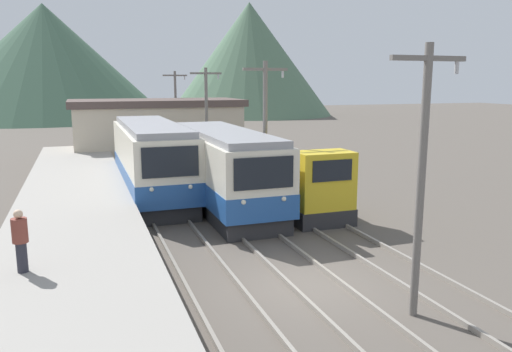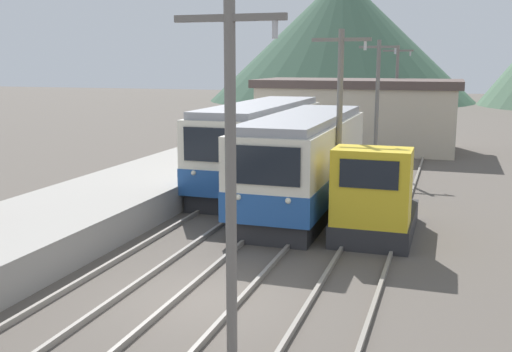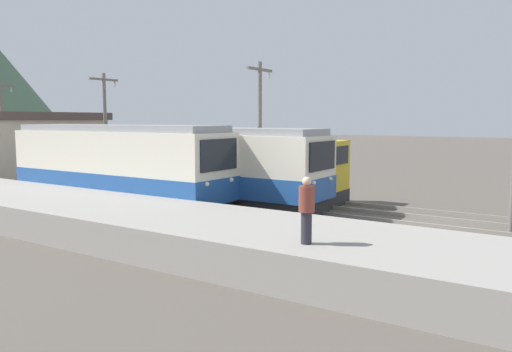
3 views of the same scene
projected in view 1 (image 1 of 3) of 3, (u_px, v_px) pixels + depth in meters
name	position (u px, v px, depth m)	size (l,w,h in m)	color
ground_plane	(307.00, 284.00, 14.29)	(200.00, 200.00, 0.00)	#564F47
platform_left	(74.00, 298.00, 12.15)	(4.50, 54.00, 1.04)	gray
track_left	(219.00, 295.00, 13.43)	(1.54, 60.00, 0.14)	gray
track_center	(313.00, 281.00, 14.34)	(1.54, 60.00, 0.14)	gray
track_right	(401.00, 268.00, 15.32)	(1.54, 60.00, 0.14)	gray
commuter_train_left	(152.00, 163.00, 24.90)	(2.84, 11.34, 3.73)	#28282B
commuter_train_center	(224.00, 172.00, 22.65)	(2.84, 10.52, 3.60)	#28282B
shunting_locomotive	(309.00, 189.00, 21.26)	(2.40, 4.58, 3.00)	#28282B
catenary_mast_near	(422.00, 172.00, 11.77)	(2.00, 0.20, 6.59)	slate
catenary_mast_mid	(265.00, 131.00, 21.60)	(2.00, 0.20, 6.59)	slate
catenary_mast_far	(207.00, 116.00, 31.42)	(2.00, 0.20, 6.59)	slate
catenary_mast_distant	(176.00, 108.00, 41.24)	(2.00, 0.20, 6.59)	slate
person_on_platform	(20.00, 239.00, 12.30)	(0.38, 0.38, 1.61)	#282833
station_building	(157.00, 129.00, 37.86)	(12.60, 6.30, 4.42)	beige
mountain_backdrop	(129.00, 61.00, 81.51)	(65.90, 37.51, 19.09)	#517056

